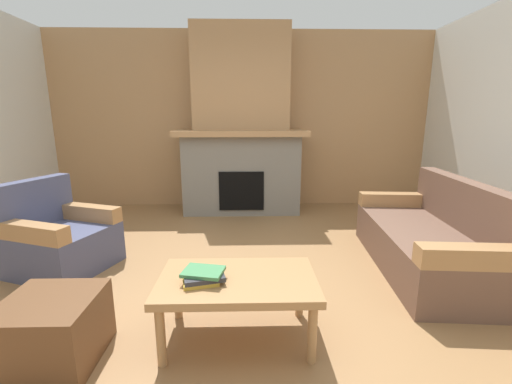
% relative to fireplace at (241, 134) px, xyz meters
% --- Properties ---
extents(ground, '(9.00, 9.00, 0.00)m').
position_rel_fireplace_xyz_m(ground, '(0.00, -2.62, -1.16)').
color(ground, olive).
extents(wall_back_wood_panel, '(6.00, 0.12, 2.70)m').
position_rel_fireplace_xyz_m(wall_back_wood_panel, '(0.00, 0.38, 0.19)').
color(wall_back_wood_panel, tan).
rests_on(wall_back_wood_panel, ground).
extents(fireplace, '(1.90, 0.82, 2.70)m').
position_rel_fireplace_xyz_m(fireplace, '(0.00, 0.00, 0.00)').
color(fireplace, gray).
rests_on(fireplace, ground).
extents(couch, '(0.99, 1.86, 0.85)m').
position_rel_fireplace_xyz_m(couch, '(1.82, -2.14, -0.88)').
color(couch, brown).
rests_on(couch, ground).
extents(armchair, '(0.97, 0.97, 0.85)m').
position_rel_fireplace_xyz_m(armchair, '(-1.70, -2.04, -0.87)').
color(armchair, '#474C6B').
rests_on(armchair, ground).
extents(coffee_table, '(1.00, 0.60, 0.43)m').
position_rel_fireplace_xyz_m(coffee_table, '(0.02, -3.12, -0.79)').
color(coffee_table, '#A87A4C').
rests_on(coffee_table, ground).
extents(ottoman, '(0.52, 0.52, 0.40)m').
position_rel_fireplace_xyz_m(ottoman, '(-1.07, -3.31, -0.96)').
color(ottoman, brown).
rests_on(ottoman, ground).
extents(book_stack_near_edge, '(0.29, 0.24, 0.07)m').
position_rel_fireplace_xyz_m(book_stack_near_edge, '(-0.19, -3.18, -0.70)').
color(book_stack_near_edge, gold).
rests_on(book_stack_near_edge, coffee_table).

